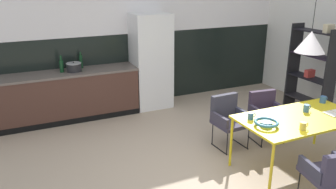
# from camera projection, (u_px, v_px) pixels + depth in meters

# --- Properties ---
(ground_plane) EXTENTS (9.03, 9.03, 0.00)m
(ground_plane) POSITION_uv_depth(u_px,v_px,m) (219.00, 182.00, 4.47)
(ground_plane) COLOR tan
(back_wall_splashback_dark) EXTENTS (6.94, 0.12, 1.45)m
(back_wall_splashback_dark) POSITION_uv_depth(u_px,v_px,m) (133.00, 68.00, 7.10)
(back_wall_splashback_dark) COLOR black
(back_wall_splashback_dark) RESTS_ON ground
(kitchen_counter) EXTENTS (3.22, 0.63, 0.90)m
(kitchen_counter) POSITION_uv_depth(u_px,v_px,m) (49.00, 98.00, 6.20)
(kitchen_counter) COLOR #482C24
(kitchen_counter) RESTS_ON ground
(refrigerator_column) EXTENTS (0.73, 0.60, 1.87)m
(refrigerator_column) POSITION_uv_depth(u_px,v_px,m) (151.00, 61.00, 6.82)
(refrigerator_column) COLOR silver
(refrigerator_column) RESTS_ON ground
(dining_table) EXTENTS (1.68, 0.90, 0.76)m
(dining_table) POSITION_uv_depth(u_px,v_px,m) (301.00, 120.00, 4.59)
(dining_table) COLOR yellow
(dining_table) RESTS_ON ground
(armchair_far_side) EXTENTS (0.53, 0.52, 0.79)m
(armchair_far_side) POSITION_uv_depth(u_px,v_px,m) (266.00, 109.00, 5.51)
(armchair_far_side) COLOR #353043
(armchair_far_side) RESTS_ON ground
(armchair_corner_seat) EXTENTS (0.56, 0.55, 0.77)m
(armchair_corner_seat) POSITION_uv_depth(u_px,v_px,m) (332.00, 171.00, 3.79)
(armchair_corner_seat) COLOR #353043
(armchair_corner_seat) RESTS_ON ground
(armchair_by_stool) EXTENTS (0.51, 0.49, 0.81)m
(armchair_by_stool) POSITION_uv_depth(u_px,v_px,m) (228.00, 115.00, 5.30)
(armchair_by_stool) COLOR #353043
(armchair_by_stool) RESTS_ON ground
(fruit_bowl) EXTENTS (0.31, 0.31, 0.07)m
(fruit_bowl) POSITION_uv_depth(u_px,v_px,m) (266.00, 123.00, 4.29)
(fruit_bowl) COLOR #33607F
(fruit_bowl) RESTS_ON dining_table
(open_book) EXTENTS (0.30, 0.20, 0.02)m
(open_book) POSITION_uv_depth(u_px,v_px,m) (336.00, 113.00, 4.70)
(open_book) COLOR white
(open_book) RESTS_ON dining_table
(mug_white_ceramic) EXTENTS (0.13, 0.08, 0.10)m
(mug_white_ceramic) POSITION_uv_depth(u_px,v_px,m) (307.00, 108.00, 4.74)
(mug_white_ceramic) COLOR #335B93
(mug_white_ceramic) RESTS_ON dining_table
(mug_dark_espresso) EXTENTS (0.14, 0.09, 0.10)m
(mug_dark_espresso) POSITION_uv_depth(u_px,v_px,m) (323.00, 99.00, 5.09)
(mug_dark_espresso) COLOR #335B93
(mug_dark_espresso) RESTS_ON dining_table
(mug_wide_latte) EXTENTS (0.12, 0.07, 0.09)m
(mug_wide_latte) POSITION_uv_depth(u_px,v_px,m) (251.00, 116.00, 4.49)
(mug_wide_latte) COLOR #335B93
(mug_wide_latte) RESTS_ON dining_table
(mug_short_terracotta) EXTENTS (0.12, 0.08, 0.10)m
(mug_short_terracotta) POSITION_uv_depth(u_px,v_px,m) (303.00, 126.00, 4.19)
(mug_short_terracotta) COLOR gold
(mug_short_terracotta) RESTS_ON dining_table
(cooking_pot) EXTENTS (0.27, 0.27, 0.18)m
(cooking_pot) POSITION_uv_depth(u_px,v_px,m) (74.00, 67.00, 6.20)
(cooking_pot) COLOR black
(cooking_pot) RESTS_ON kitchen_counter
(bottle_vinegar_dark) EXTENTS (0.06, 0.06, 0.30)m
(bottle_vinegar_dark) POSITION_uv_depth(u_px,v_px,m) (81.00, 61.00, 6.42)
(bottle_vinegar_dark) COLOR #0F3319
(bottle_vinegar_dark) RESTS_ON kitchen_counter
(bottle_wine_green) EXTENTS (0.07, 0.07, 0.30)m
(bottle_wine_green) POSITION_uv_depth(u_px,v_px,m) (61.00, 65.00, 6.14)
(bottle_wine_green) COLOR #0F3319
(bottle_wine_green) RESTS_ON kitchen_counter
(open_shelf_unit) EXTENTS (0.30, 0.94, 1.74)m
(open_shelf_unit) POSITION_uv_depth(u_px,v_px,m) (312.00, 67.00, 6.49)
(open_shelf_unit) COLOR black
(open_shelf_unit) RESTS_ON ground
(pendant_lamp_over_table_near) EXTENTS (0.36, 0.36, 1.23)m
(pendant_lamp_over_table_near) POSITION_uv_depth(u_px,v_px,m) (311.00, 42.00, 4.26)
(pendant_lamp_over_table_near) COLOR black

